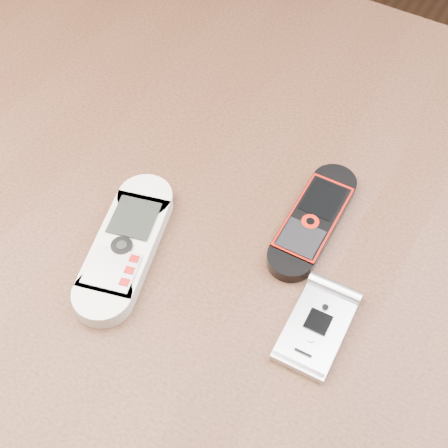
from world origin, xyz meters
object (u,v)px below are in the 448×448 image
Objects in this scene: table at (220,285)px; nokia_white at (125,246)px; nokia_black_red at (313,220)px; motorola_razr at (316,327)px.

table is 0.14m from nokia_white.
table is 0.14m from nokia_black_red.
nokia_black_red is 0.11m from motorola_razr.
nokia_black_red and motorola_razr have the same top height.
nokia_black_red is 1.54× the size of motorola_razr.
motorola_razr is (0.12, -0.05, 0.11)m from table.
nokia_black_red is at bearing 114.20° from motorola_razr.
motorola_razr reaches higher than table.
motorola_razr is (0.18, 0.01, -0.00)m from nokia_white.
nokia_white is at bearing -178.16° from motorola_razr.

